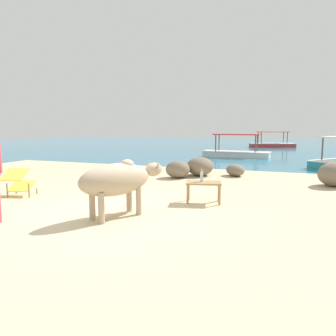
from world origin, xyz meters
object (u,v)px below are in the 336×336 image
(bottle, at_px, (202,176))
(cow, at_px, (118,180))
(deck_chair_near, at_px, (19,181))
(low_bench_table, at_px, (204,186))
(boat_red, at_px, (272,144))
(boat_white, at_px, (236,152))

(bottle, bearing_deg, cow, -125.22)
(deck_chair_near, bearing_deg, low_bench_table, -95.97)
(bottle, distance_m, deck_chair_near, 4.32)
(deck_chair_near, xyz_separation_m, boat_red, (4.74, 22.03, -0.13))
(deck_chair_near, bearing_deg, boat_red, -31.50)
(low_bench_table, height_order, boat_red, boat_red)
(boat_white, bearing_deg, cow, 91.33)
(boat_white, bearing_deg, deck_chair_near, 77.35)
(low_bench_table, distance_m, deck_chair_near, 4.36)
(low_bench_table, bearing_deg, boat_red, 74.47)
(bottle, distance_m, boat_red, 21.02)
(cow, bearing_deg, deck_chair_near, 104.27)
(cow, distance_m, boat_white, 12.80)
(cow, height_order, low_bench_table, cow)
(boat_red, xyz_separation_m, boat_white, (-1.49, -9.86, 0.00))
(cow, relative_size, boat_white, 0.50)
(boat_red, relative_size, boat_white, 1.03)
(deck_chair_near, bearing_deg, bottle, -95.64)
(bottle, xyz_separation_m, boat_red, (0.55, 21.01, -0.33))
(boat_white, bearing_deg, bottle, 97.10)
(bottle, height_order, boat_white, boat_white)
(low_bench_table, xyz_separation_m, boat_white, (-0.99, 11.17, -0.13))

